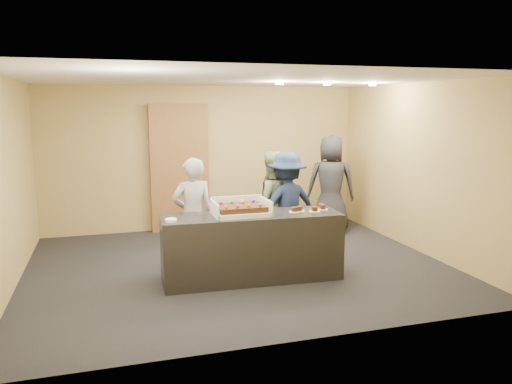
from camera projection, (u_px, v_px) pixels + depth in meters
The scene contains 17 objects.
room at pixel (237, 175), 7.14m from camera, with size 6.04×6.00×2.70m.
serving_counter at pixel (252, 247), 6.73m from camera, with size 2.40×0.70×0.90m, color black.
storage_cabinet at pixel (179, 168), 9.30m from camera, with size 1.08×0.15×2.37m, color brown.
cake_box at pixel (241, 211), 6.63m from camera, with size 0.74×0.51×0.22m.
sheet_cake at pixel (241, 208), 6.60m from camera, with size 0.63×0.43×0.12m.
plate_stack at pixel (171, 220), 6.24m from camera, with size 0.15×0.15×0.04m, color white.
slice_a at pixel (294, 210), 6.80m from camera, with size 0.15×0.15×0.07m.
slice_b at pixel (299, 209), 6.86m from camera, with size 0.15×0.15×0.07m.
slice_c at pixel (315, 210), 6.83m from camera, with size 0.15×0.15×0.07m.
slice_d at pixel (321, 207), 7.04m from camera, with size 0.15×0.15×0.07m.
slice_e at pixel (323, 208), 6.96m from camera, with size 0.15×0.15×0.07m.
person_server_grey at pixel (193, 216), 6.99m from camera, with size 0.59×0.39×1.63m, color #96969A.
person_sage_man at pixel (271, 203), 7.83m from camera, with size 0.80×0.62×1.64m, color gray.
person_navy_man at pixel (287, 205), 7.66m from camera, with size 1.06×0.61×1.64m, color #1B2746.
person_brown_extra at pixel (274, 195), 8.66m from camera, with size 0.93×0.39×1.59m, color brown.
person_dark_suit at pixel (331, 184), 9.22m from camera, with size 0.89×0.58×1.81m, color #242428.
ceiling_spotlights at pixel (327, 84), 7.84m from camera, with size 1.72×0.12×0.03m.
Camera 1 is at (-1.78, -6.86, 2.33)m, focal length 35.00 mm.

